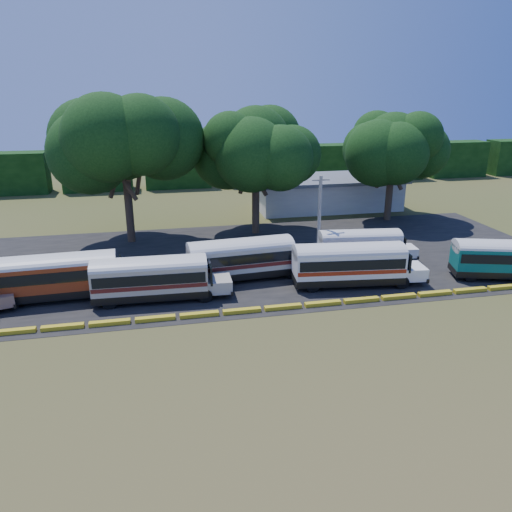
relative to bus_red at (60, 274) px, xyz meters
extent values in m
plane|color=#354818|center=(11.23, -6.25, -2.01)|extent=(160.00, 160.00, 0.00)
cube|color=black|center=(12.23, 5.75, -2.00)|extent=(64.00, 24.00, 0.02)
cube|color=gold|center=(-2.27, -5.25, -1.86)|extent=(2.70, 0.45, 0.30)
cube|color=gold|center=(0.73, -5.25, -1.86)|extent=(2.70, 0.45, 0.30)
cube|color=gold|center=(3.73, -5.25, -1.86)|extent=(2.70, 0.45, 0.30)
cube|color=gold|center=(6.73, -5.25, -1.86)|extent=(2.70, 0.45, 0.30)
cube|color=gold|center=(9.73, -5.25, -1.86)|extent=(2.70, 0.45, 0.30)
cube|color=gold|center=(12.73, -5.25, -1.86)|extent=(2.70, 0.45, 0.30)
cube|color=gold|center=(15.73, -5.25, -1.86)|extent=(2.70, 0.45, 0.30)
cube|color=gold|center=(18.73, -5.25, -1.86)|extent=(2.70, 0.45, 0.30)
cube|color=gold|center=(21.73, -5.25, -1.86)|extent=(2.70, 0.45, 0.30)
cube|color=gold|center=(24.73, -5.25, -1.86)|extent=(2.70, 0.45, 0.30)
cube|color=gold|center=(27.73, -5.25, -1.86)|extent=(2.70, 0.45, 0.30)
cube|color=gold|center=(30.73, -5.25, -1.86)|extent=(2.70, 0.45, 0.30)
cube|color=gold|center=(33.73, -5.25, -1.86)|extent=(2.70, 0.45, 0.30)
cube|color=silver|center=(29.23, 23.75, -0.21)|extent=(18.00, 8.00, 3.60)
cube|color=#55585D|center=(29.23, 23.75, 1.79)|extent=(19.00, 9.00, 0.40)
cube|color=black|center=(-12.77, 41.75, 0.99)|extent=(10.00, 4.00, 6.00)
cube|color=black|center=(-0.77, 41.75, 0.99)|extent=(10.00, 4.00, 6.00)
cube|color=black|center=(11.23, 41.75, 0.99)|extent=(10.00, 4.00, 6.00)
cube|color=black|center=(23.23, 41.75, 0.99)|extent=(10.00, 4.00, 6.00)
cube|color=black|center=(35.23, 41.75, 0.99)|extent=(10.00, 4.00, 6.00)
cube|color=black|center=(47.23, 41.75, 0.99)|extent=(10.00, 4.00, 6.00)
cube|color=black|center=(59.23, 41.75, 0.99)|extent=(10.00, 4.00, 6.00)
cube|color=#936B54|center=(-3.91, -1.18, -1.14)|extent=(2.12, 2.37, 0.86)
cube|color=black|center=(-3.17, -0.97, -1.51)|extent=(0.77, 2.18, 0.27)
cylinder|color=black|center=(3.92, -0.95, -1.48)|extent=(1.07, 0.34, 1.06)
cylinder|color=black|center=(3.82, 1.30, -1.48)|extent=(1.07, 0.34, 1.06)
cylinder|color=black|center=(-3.25, -1.28, -1.48)|extent=(1.07, 0.34, 1.06)
cylinder|color=black|center=(-3.36, 0.98, -1.48)|extent=(1.07, 0.34, 1.06)
cube|color=black|center=(-0.25, -0.01, -1.32)|extent=(8.77, 3.03, 0.58)
cube|color=maroon|center=(-0.25, -0.01, -0.07)|extent=(8.77, 3.03, 1.93)
cube|color=black|center=(-0.25, -0.01, 0.16)|extent=(8.42, 3.07, 0.81)
ellipsoid|color=beige|center=(-0.25, -0.01, 0.90)|extent=(8.77, 3.03, 1.19)
cube|color=maroon|center=(5.03, 0.23, -1.00)|extent=(2.00, 2.41, 1.00)
cube|color=black|center=(4.36, 0.20, 0.03)|extent=(0.27, 2.43, 1.45)
cube|color=black|center=(5.92, 0.27, -1.42)|extent=(0.31, 2.59, 0.32)
cylinder|color=black|center=(10.44, -2.89, -1.50)|extent=(1.02, 0.32, 1.01)
cylinder|color=black|center=(10.52, -0.72, -1.50)|extent=(1.02, 0.32, 1.01)
cylinder|color=black|center=(3.56, -2.66, -1.50)|extent=(1.02, 0.32, 1.01)
cylinder|color=black|center=(3.64, -0.49, -1.50)|extent=(1.02, 0.32, 1.01)
cube|color=black|center=(6.53, -1.67, -1.35)|extent=(8.38, 2.81, 0.56)
cube|color=#B8AE9F|center=(6.53, -1.67, -0.15)|extent=(8.38, 2.81, 1.85)
cube|color=black|center=(6.53, -1.67, 0.07)|extent=(8.05, 2.86, 0.78)
cube|color=#511514|center=(6.53, -1.67, -0.52)|extent=(8.30, 2.85, 0.30)
ellipsoid|color=beige|center=(6.53, -1.67, 0.78)|extent=(8.38, 2.81, 1.14)
cube|color=#B8AE9F|center=(11.59, -1.84, -1.04)|extent=(1.90, 2.29, 0.96)
cube|color=black|center=(10.96, -1.82, -0.05)|extent=(0.23, 2.33, 1.39)
cube|color=black|center=(12.45, -1.87, -1.45)|extent=(0.27, 2.49, 0.30)
cube|color=black|center=(2.44, -1.54, -1.45)|extent=(0.27, 2.49, 0.30)
cylinder|color=black|center=(17.96, 0.35, -1.48)|extent=(1.06, 0.37, 1.04)
cylinder|color=black|center=(17.78, 2.58, -1.48)|extent=(1.06, 0.37, 1.04)
cylinder|color=black|center=(10.90, -0.21, -1.48)|extent=(1.06, 0.37, 1.04)
cylinder|color=black|center=(10.72, 2.01, -1.48)|extent=(1.06, 0.37, 1.04)
cube|color=black|center=(13.82, 1.14, -1.33)|extent=(8.72, 3.27, 0.57)
cube|color=beige|center=(13.82, 1.14, -0.09)|extent=(8.72, 3.27, 1.91)
cube|color=black|center=(13.82, 1.14, 0.13)|extent=(8.39, 3.31, 0.80)
cube|color=#501614|center=(13.82, 1.14, -0.48)|extent=(8.64, 3.31, 0.31)
ellipsoid|color=beige|center=(13.82, 1.14, 0.86)|extent=(8.72, 3.27, 1.17)
cube|color=beige|center=(19.02, 1.56, -1.02)|extent=(2.05, 2.43, 0.99)
cube|color=black|center=(18.36, 1.50, 0.00)|extent=(0.35, 2.40, 1.43)
cube|color=black|center=(19.90, 1.63, -1.43)|extent=(0.39, 2.56, 0.31)
cube|color=black|center=(9.62, 0.81, -1.43)|extent=(0.39, 2.56, 0.31)
cylinder|color=black|center=(25.89, -3.52, -1.48)|extent=(1.08, 0.41, 1.05)
cylinder|color=black|center=(26.13, -1.28, -1.48)|extent=(1.08, 0.41, 1.05)
cylinder|color=black|center=(18.76, -2.75, -1.48)|extent=(1.08, 0.41, 1.05)
cylinder|color=black|center=(19.01, -0.51, -1.48)|extent=(1.08, 0.41, 1.05)
cube|color=black|center=(21.92, -1.96, -1.32)|extent=(8.88, 3.55, 0.58)
cube|color=white|center=(21.92, -1.96, -0.07)|extent=(8.88, 3.55, 1.93)
cube|color=black|center=(21.92, -1.96, 0.16)|extent=(8.54, 3.57, 0.81)
cube|color=maroon|center=(21.92, -1.96, -0.46)|extent=(8.80, 3.58, 0.32)
ellipsoid|color=beige|center=(21.92, -1.96, 0.89)|extent=(8.88, 3.55, 1.19)
cube|color=white|center=(27.16, -2.52, -1.00)|extent=(2.14, 2.51, 1.00)
cube|color=black|center=(26.50, -2.45, 0.03)|extent=(0.42, 2.43, 1.45)
cube|color=black|center=(28.05, -2.62, -1.43)|extent=(0.47, 2.59, 0.32)
cube|color=black|center=(17.68, -1.50, -1.43)|extent=(0.47, 2.59, 0.32)
cylinder|color=black|center=(28.45, 1.99, -1.56)|extent=(0.91, 0.35, 0.89)
cylinder|color=black|center=(28.67, 3.88, -1.56)|extent=(0.91, 0.35, 0.89)
cylinder|color=black|center=(22.46, 2.68, -1.56)|extent=(0.91, 0.35, 0.89)
cylinder|color=black|center=(22.67, 4.57, -1.56)|extent=(0.91, 0.35, 0.89)
cube|color=black|center=(25.12, 3.33, -1.43)|extent=(7.49, 3.04, 0.49)
cube|color=white|center=(25.12, 3.33, -0.38)|extent=(7.49, 3.04, 1.62)
cube|color=black|center=(25.12, 3.33, -0.18)|extent=(7.20, 3.06, 0.68)
cube|color=navy|center=(25.12, 3.33, -0.70)|extent=(7.42, 3.07, 0.27)
ellipsoid|color=beige|center=(25.12, 3.33, 0.44)|extent=(7.49, 3.04, 1.00)
cube|color=white|center=(29.53, 2.82, -1.16)|extent=(1.81, 2.12, 0.84)
cube|color=black|center=(28.98, 2.88, -0.29)|extent=(0.37, 2.04, 1.22)
cube|color=black|center=(30.28, 2.73, -1.52)|extent=(0.41, 2.18, 0.27)
cube|color=black|center=(21.55, 3.75, -1.52)|extent=(0.41, 2.18, 0.27)
cylinder|color=black|center=(32.04, -3.35, -1.51)|extent=(1.03, 0.55, 0.99)
cylinder|color=black|center=(32.64, -1.32, -1.51)|extent=(1.03, 0.55, 0.99)
cube|color=black|center=(35.09, -3.15, -1.36)|extent=(8.47, 4.66, 0.54)
cube|color=#0A625A|center=(35.09, -3.15, -0.19)|extent=(8.47, 4.66, 1.81)
cube|color=black|center=(35.09, -3.15, 0.02)|extent=(8.18, 4.63, 0.76)
ellipsoid|color=beige|center=(35.09, -3.15, 0.71)|extent=(8.47, 4.66, 1.11)
cube|color=black|center=(31.25, -2.01, -1.46)|extent=(0.86, 2.37, 0.30)
cylinder|color=#322319|center=(4.71, 13.86, 1.50)|extent=(0.80, 0.80, 7.00)
cylinder|color=#322319|center=(5.93, 14.31, 4.50)|extent=(1.29, 2.56, 4.01)
cylinder|color=#322319|center=(3.71, 14.70, 4.50)|extent=(1.99, 2.25, 4.01)
cylinder|color=#322319|center=(4.48, 12.58, 4.50)|extent=(2.61, 0.88, 4.01)
ellipsoid|color=black|center=(4.71, 13.86, 8.25)|extent=(10.53, 10.53, 7.72)
cylinder|color=#322319|center=(17.85, 14.28, 1.34)|extent=(0.80, 0.80, 6.69)
cylinder|color=#322319|center=(19.07, 14.72, 4.21)|extent=(1.26, 2.47, 3.84)
cylinder|color=#322319|center=(16.85, 15.11, 4.21)|extent=(1.93, 2.18, 3.84)
cylinder|color=#322319|center=(17.62, 13.00, 4.21)|extent=(2.51, 0.86, 3.84)
ellipsoid|color=black|center=(17.85, 14.28, 7.81)|extent=(9.60, 9.60, 7.04)
cylinder|color=#322319|center=(34.30, 16.41, 0.98)|extent=(0.80, 0.80, 5.97)
cylinder|color=#322319|center=(35.52, 16.86, 3.54)|extent=(1.18, 2.26, 3.45)
cylinder|color=#322319|center=(33.30, 17.25, 3.54)|extent=(1.78, 2.01, 3.45)
cylinder|color=#322319|center=(34.07, 15.13, 3.54)|extent=(2.29, 0.82, 3.45)
ellipsoid|color=black|center=(34.30, 16.41, 6.82)|extent=(9.84, 9.84, 7.22)
cylinder|color=gray|center=(21.73, 4.83, 1.84)|extent=(0.30, 0.30, 7.69)
cube|color=gray|center=(21.73, 4.83, 5.30)|extent=(1.60, 0.12, 0.12)
camera|label=1|loc=(7.11, -36.73, 13.26)|focal=35.00mm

